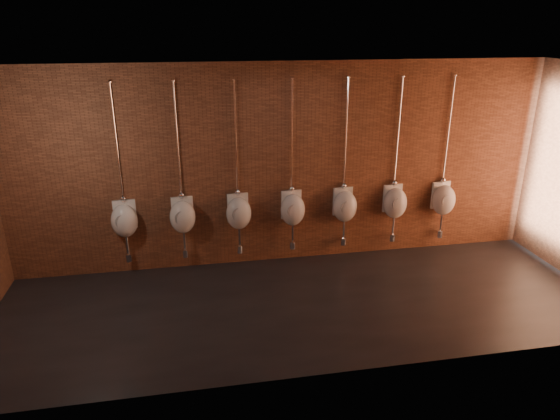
{
  "coord_description": "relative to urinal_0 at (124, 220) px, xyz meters",
  "views": [
    {
      "loc": [
        -1.44,
        -5.95,
        3.72
      ],
      "look_at": [
        -0.19,
        0.9,
        1.1
      ],
      "focal_mm": 32.0,
      "sensor_mm": 36.0,
      "label": 1
    }
  ],
  "objects": [
    {
      "name": "urinal_3",
      "position": [
        2.6,
        0.0,
        0.0
      ],
      "size": [
        0.44,
        0.4,
        2.72
      ],
      "color": "white",
      "rests_on": "ground"
    },
    {
      "name": "urinal_2",
      "position": [
        1.73,
        0.0,
        0.0
      ],
      "size": [
        0.44,
        0.4,
        2.72
      ],
      "color": "white",
      "rests_on": "ground"
    },
    {
      "name": "room_shell",
      "position": [
        2.5,
        -1.36,
        1.08
      ],
      "size": [
        8.54,
        3.04,
        3.22
      ],
      "color": "black",
      "rests_on": "ground"
    },
    {
      "name": "urinal_0",
      "position": [
        0.0,
        0.0,
        0.0
      ],
      "size": [
        0.44,
        0.4,
        2.72
      ],
      "color": "white",
      "rests_on": "ground"
    },
    {
      "name": "urinal_5",
      "position": [
        4.33,
        0.0,
        0.0
      ],
      "size": [
        0.44,
        0.4,
        2.72
      ],
      "color": "white",
      "rests_on": "ground"
    },
    {
      "name": "urinal_1",
      "position": [
        0.87,
        0.0,
        0.0
      ],
      "size": [
        0.44,
        0.4,
        2.72
      ],
      "color": "white",
      "rests_on": "ground"
    },
    {
      "name": "urinal_4",
      "position": [
        3.47,
        0.0,
        0.0
      ],
      "size": [
        0.44,
        0.4,
        2.72
      ],
      "color": "white",
      "rests_on": "ground"
    },
    {
      "name": "ground",
      "position": [
        2.5,
        -1.36,
        -0.93
      ],
      "size": [
        8.5,
        8.5,
        0.0
      ],
      "primitive_type": "plane",
      "color": "black",
      "rests_on": "ground"
    },
    {
      "name": "urinal_6",
      "position": [
        5.2,
        0.0,
        0.0
      ],
      "size": [
        0.44,
        0.4,
        2.72
      ],
      "color": "white",
      "rests_on": "ground"
    }
  ]
}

